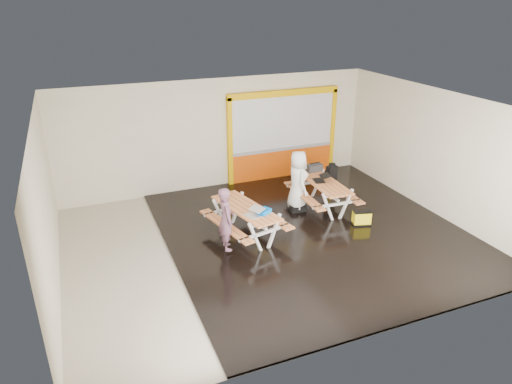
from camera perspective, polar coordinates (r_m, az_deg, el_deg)
name	(u,v)px	position (r m, az deg, el deg)	size (l,w,h in m)	color
room	(270,177)	(11.14, 1.75, 1.85)	(10.02, 8.02, 3.52)	#B8AE9B
deck	(312,231)	(12.38, 6.97, -4.81)	(7.50, 7.98, 0.05)	black
kiosk	(283,137)	(15.50, 3.33, 6.82)	(3.88, 0.16, 3.00)	#DA4E09
picnic_table_left	(246,214)	(11.74, -1.30, -2.78)	(1.93, 2.46, 0.87)	#D87F44
picnic_table_right	(323,188)	(13.46, 8.25, 0.51)	(1.55, 2.23, 0.88)	#D87F44
person_left	(226,219)	(10.99, -3.71, -3.33)	(0.58, 0.38, 1.58)	#684355
person_right	(298,181)	(13.22, 5.17, 1.40)	(0.86, 0.56, 1.76)	white
laptop_left	(254,213)	(11.19, -0.28, -2.64)	(0.53, 0.51, 0.18)	silver
laptop_right	(321,179)	(13.38, 8.03, 1.63)	(0.53, 0.49, 0.19)	black
blue_pouch	(264,211)	(11.32, 0.97, -2.39)	(0.34, 0.24, 0.10)	#005DC1
toolbox	(314,168)	(14.09, 7.20, 2.99)	(0.49, 0.26, 0.27)	black
backpack	(332,172)	(14.35, 9.33, 2.45)	(0.36, 0.27, 0.54)	black
dark_case	(298,208)	(13.39, 5.15, -1.95)	(0.45, 0.33, 0.17)	black
fluke_bag	(362,217)	(12.83, 12.90, -3.09)	(0.55, 0.44, 0.42)	black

